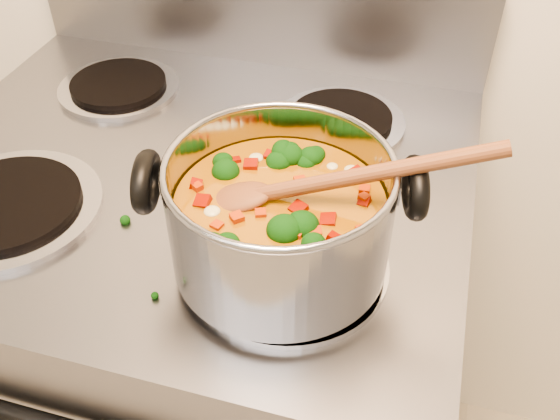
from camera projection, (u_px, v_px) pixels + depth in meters
name	position (u px, v px, depth m)	size (l,w,h in m)	color
electric_range	(213.00, 355.00, 1.17)	(0.78, 0.70, 1.08)	gray
stockpot	(280.00, 218.00, 0.67)	(0.31, 0.24, 0.15)	gray
wooden_spoon	(302.00, 187.00, 0.64)	(0.31, 0.09, 0.11)	brown
cooktop_crumbs	(285.00, 215.00, 0.78)	(0.30, 0.19, 0.01)	black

